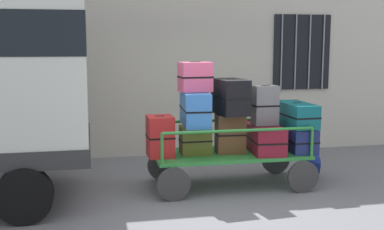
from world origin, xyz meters
The scene contains 15 objects.
ground_plane centered at (0.00, 0.00, 0.00)m, with size 40.00×40.00×0.00m, color slate.
building_wall centered at (0.01, 2.90, 2.50)m, with size 12.00×0.38×5.00m.
luggage_cart centered at (0.33, 0.44, 0.42)m, with size 2.42×1.15×0.53m.
cart_railing centered at (0.33, 0.44, 0.90)m, with size 2.28×1.02×0.45m.
suitcase_left_bottom centered at (-0.75, 0.41, 0.83)m, with size 0.39×0.45×0.61m.
suitcase_midleft_bottom centered at (-0.21, 0.45, 0.75)m, with size 0.46×0.32×0.44m.
suitcase_midleft_middle centered at (-0.21, 0.47, 1.22)m, with size 0.44×0.90×0.51m.
suitcase_midleft_top centered at (-0.21, 0.46, 1.70)m, with size 0.50×0.39×0.44m.
suitcase_center_bottom centered at (0.33, 0.43, 0.82)m, with size 0.45×0.34×0.60m.
suitcase_center_middle centered at (0.33, 0.43, 1.39)m, with size 0.47×0.70×0.54m.
suitcase_midright_bottom centered at (0.87, 0.42, 0.73)m, with size 0.52×0.97×0.42m.
suitcase_midright_middle centered at (0.87, 0.41, 1.25)m, with size 0.39×0.27×0.61m.
suitcase_right_bottom centered at (1.40, 0.43, 0.71)m, with size 0.40×0.88×0.37m.
suitcase_right_middle centered at (1.40, 0.46, 1.08)m, with size 0.42×0.90×0.37m.
backpack centered at (1.79, 0.61, 0.22)m, with size 0.27×0.22×0.44m.
Camera 1 is at (-1.76, -6.72, 2.21)m, focal length 46.41 mm.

